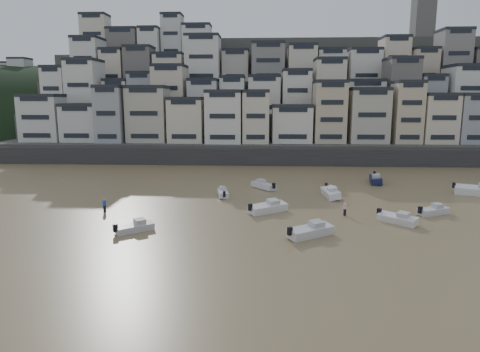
# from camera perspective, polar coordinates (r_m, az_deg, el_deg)

# --- Properties ---
(ground) EXTENTS (400.00, 400.00, 0.00)m
(ground) POSITION_cam_1_polar(r_m,az_deg,el_deg) (28.06, -7.84, -19.44)
(ground) COLOR olive
(ground) RESTS_ON ground
(harbor_wall) EXTENTS (140.00, 3.00, 3.50)m
(harbor_wall) POSITION_cam_1_polar(r_m,az_deg,el_deg) (89.85, 6.25, 2.58)
(harbor_wall) COLOR #38383A
(harbor_wall) RESTS_ON ground
(hillside) EXTENTS (141.04, 66.00, 50.00)m
(hillside) POSITION_cam_1_polar(r_m,az_deg,el_deg) (129.09, 7.49, 9.93)
(hillside) COLOR #4C4C47
(hillside) RESTS_ON ground
(headland) EXTENTS (216.00, 135.00, 53.33)m
(headland) POSITION_cam_1_polar(r_m,az_deg,el_deg) (188.16, -29.19, 4.87)
(headland) COLOR black
(headland) RESTS_ON ground
(boat_a) EXTENTS (5.63, 4.62, 1.52)m
(boat_a) POSITION_cam_1_polar(r_m,az_deg,el_deg) (44.23, 9.38, -7.04)
(boat_a) COLOR silver
(boat_a) RESTS_ON ground
(boat_b) EXTENTS (4.52, 4.41, 1.30)m
(boat_b) POSITION_cam_1_polar(r_m,az_deg,el_deg) (51.29, 20.26, -5.24)
(boat_b) COLOR silver
(boat_b) RESTS_ON ground
(boat_c) EXTENTS (5.59, 4.71, 1.52)m
(boat_c) POSITION_cam_1_polar(r_m,az_deg,el_deg) (52.72, 3.75, -4.06)
(boat_c) COLOR silver
(boat_c) RESTS_ON ground
(boat_d) EXTENTS (4.73, 3.38, 1.24)m
(boat_d) POSITION_cam_1_polar(r_m,az_deg,el_deg) (56.76, 24.38, -4.08)
(boat_d) COLOR silver
(boat_d) RESTS_ON ground
(boat_e) EXTENTS (2.42, 5.95, 1.58)m
(boat_e) POSITION_cam_1_polar(r_m,az_deg,el_deg) (61.95, 11.99, -2.05)
(boat_e) COLOR white
(boat_e) RESTS_ON ground
(boat_f) EXTENTS (2.22, 4.66, 1.22)m
(boat_f) POSITION_cam_1_polar(r_m,az_deg,el_deg) (61.27, -2.29, -2.13)
(boat_f) COLOR white
(boat_f) RESTS_ON ground
(boat_g) EXTENTS (6.98, 4.59, 1.82)m
(boat_g) POSITION_cam_1_polar(r_m,az_deg,el_deg) (70.39, 29.15, -1.57)
(boat_g) COLOR white
(boat_g) RESTS_ON ground
(boat_h) EXTENTS (4.50, 5.18, 1.42)m
(boat_h) POSITION_cam_1_polar(r_m,az_deg,el_deg) (66.26, 3.19, -1.09)
(boat_h) COLOR silver
(boat_h) RESTS_ON ground
(boat_i) EXTENTS (2.93, 6.18, 1.62)m
(boat_i) POSITION_cam_1_polar(r_m,az_deg,el_deg) (74.11, 17.63, -0.26)
(boat_i) COLOR #13183D
(boat_i) RESTS_ON ground
(boat_j) EXTENTS (4.30, 3.87, 1.19)m
(boat_j) POSITION_cam_1_polar(r_m,az_deg,el_deg) (46.58, -13.87, -6.52)
(boat_j) COLOR silver
(boat_j) RESTS_ON ground
(person_blue) EXTENTS (0.44, 0.44, 1.74)m
(person_blue) POSITION_cam_1_polar(r_m,az_deg,el_deg) (55.33, -17.62, -3.72)
(person_blue) COLOR blue
(person_blue) RESTS_ON ground
(person_pink) EXTENTS (0.44, 0.44, 1.74)m
(person_pink) POSITION_cam_1_polar(r_m,az_deg,el_deg) (52.70, 13.82, -4.23)
(person_pink) COLOR #EEA8BD
(person_pink) RESTS_ON ground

